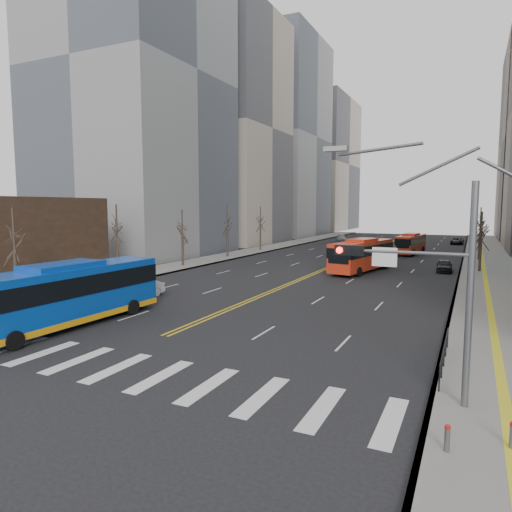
# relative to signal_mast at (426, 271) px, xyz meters

# --- Properties ---
(ground) EXTENTS (220.00, 220.00, 0.00)m
(ground) POSITION_rel_signal_mast_xyz_m (-13.77, -2.00, -4.86)
(ground) COLOR black
(sidewalk_right) EXTENTS (7.00, 130.00, 0.15)m
(sidewalk_right) POSITION_rel_signal_mast_xyz_m (3.73, 43.00, -4.78)
(sidewalk_right) COLOR gray
(sidewalk_right) RESTS_ON ground
(sidewalk_left) EXTENTS (5.00, 130.00, 0.15)m
(sidewalk_left) POSITION_rel_signal_mast_xyz_m (-30.27, 43.00, -4.78)
(sidewalk_left) COLOR gray
(sidewalk_left) RESTS_ON ground
(crosswalk) EXTENTS (26.70, 4.00, 0.01)m
(crosswalk) POSITION_rel_signal_mast_xyz_m (-13.77, -2.00, -4.85)
(crosswalk) COLOR silver
(crosswalk) RESTS_ON ground
(centerline) EXTENTS (0.55, 100.00, 0.01)m
(centerline) POSITION_rel_signal_mast_xyz_m (-13.77, 53.00, -4.85)
(centerline) COLOR gold
(centerline) RESTS_ON ground
(office_towers) EXTENTS (83.00, 134.00, 58.00)m
(office_towers) POSITION_rel_signal_mast_xyz_m (-13.64, 66.51, 19.07)
(office_towers) COLOR gray
(office_towers) RESTS_ON ground
(signal_mast) EXTENTS (5.37, 0.37, 9.39)m
(signal_mast) POSITION_rel_signal_mast_xyz_m (0.00, 0.00, 0.00)
(signal_mast) COLOR slate
(signal_mast) RESTS_ON ground
(pedestrian_railing) EXTENTS (0.06, 6.06, 1.02)m
(pedestrian_railing) POSITION_rel_signal_mast_xyz_m (0.53, 4.00, -4.03)
(pedestrian_railing) COLOR black
(pedestrian_railing) RESTS_ON sidewalk_right
(bollards) EXTENTS (2.87, 3.17, 0.78)m
(bollards) POSITION_rel_signal_mast_xyz_m (2.50, -2.16, -4.30)
(bollards) COLOR slate
(bollards) RESTS_ON sidewalk_right
(street_trees) EXTENTS (35.20, 47.20, 7.60)m
(street_trees) POSITION_rel_signal_mast_xyz_m (-20.94, 32.55, 0.02)
(street_trees) COLOR black
(street_trees) RESTS_ON ground
(blue_bus) EXTENTS (3.30, 13.42, 3.86)m
(blue_bus) POSITION_rel_signal_mast_xyz_m (-20.23, 2.00, -2.83)
(blue_bus) COLOR #0B3FAC
(blue_bus) RESTS_ON ground
(red_bus_near) EXTENTS (4.88, 11.88, 3.66)m
(red_bus_near) POSITION_rel_signal_mast_xyz_m (-9.52, 33.09, -2.82)
(red_bus_near) COLOR red
(red_bus_near) RESTS_ON ground
(red_bus_far) EXTENTS (3.42, 10.06, 3.16)m
(red_bus_far) POSITION_rel_signal_mast_xyz_m (-6.97, 54.94, -3.09)
(red_bus_far) COLOR red
(red_bus_far) RESTS_ON ground
(car_white) EXTENTS (2.01, 4.36, 1.38)m
(car_white) POSITION_rel_signal_mast_xyz_m (-22.06, 10.90, -4.16)
(car_white) COLOR white
(car_white) RESTS_ON ground
(car_dark_mid) EXTENTS (1.86, 4.11, 1.37)m
(car_dark_mid) POSITION_rel_signal_mast_xyz_m (-1.27, 36.79, -4.17)
(car_dark_mid) COLOR black
(car_dark_mid) RESTS_ON ground
(car_silver) EXTENTS (3.20, 5.13, 1.39)m
(car_silver) POSITION_rel_signal_mast_xyz_m (-22.80, 74.14, -4.16)
(car_silver) COLOR gray
(car_silver) RESTS_ON ground
(car_dark_far) EXTENTS (2.37, 4.65, 1.26)m
(car_dark_far) POSITION_rel_signal_mast_xyz_m (-1.27, 77.67, -4.23)
(car_dark_far) COLOR black
(car_dark_far) RESTS_ON ground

